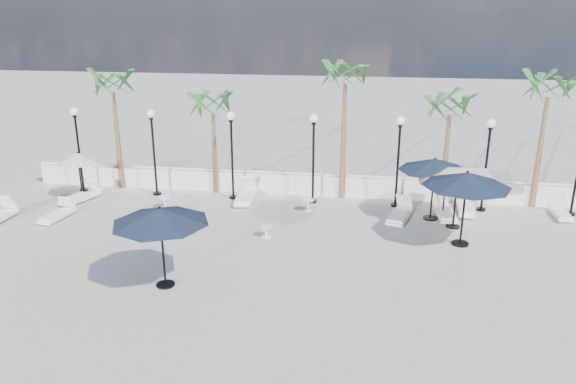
# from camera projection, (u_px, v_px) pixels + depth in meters

# --- Properties ---
(ground) EXTENTS (100.00, 100.00, 0.00)m
(ground) POSITION_uv_depth(u_px,v_px,m) (292.00, 270.00, 18.07)
(ground) COLOR #A2A29D
(ground) RESTS_ON ground
(balustrade) EXTENTS (26.00, 0.30, 1.01)m
(balustrade) POSITION_uv_depth(u_px,v_px,m) (315.00, 185.00, 24.95)
(balustrade) COLOR silver
(balustrade) RESTS_ON ground
(lamppost_0) EXTENTS (0.36, 0.36, 3.84)m
(lamppost_0) POSITION_uv_depth(u_px,v_px,m) (77.00, 138.00, 24.80)
(lamppost_0) COLOR black
(lamppost_0) RESTS_ON ground
(lamppost_1) EXTENTS (0.36, 0.36, 3.84)m
(lamppost_1) POSITION_uv_depth(u_px,v_px,m) (153.00, 140.00, 24.32)
(lamppost_1) COLOR black
(lamppost_1) RESTS_ON ground
(lamppost_2) EXTENTS (0.36, 0.36, 3.84)m
(lamppost_2) POSITION_uv_depth(u_px,v_px,m) (232.00, 143.00, 23.84)
(lamppost_2) COLOR black
(lamppost_2) RESTS_ON ground
(lamppost_3) EXTENTS (0.36, 0.36, 3.84)m
(lamppost_3) POSITION_uv_depth(u_px,v_px,m) (313.00, 146.00, 23.36)
(lamppost_3) COLOR black
(lamppost_3) RESTS_ON ground
(lamppost_4) EXTENTS (0.36, 0.36, 3.84)m
(lamppost_4) POSITION_uv_depth(u_px,v_px,m) (399.00, 149.00, 22.88)
(lamppost_4) COLOR black
(lamppost_4) RESTS_ON ground
(lamppost_5) EXTENTS (0.36, 0.36, 3.84)m
(lamppost_5) POSITION_uv_depth(u_px,v_px,m) (488.00, 152.00, 22.41)
(lamppost_5) COLOR black
(lamppost_5) RESTS_ON ground
(palm_0) EXTENTS (2.60, 2.60, 5.50)m
(palm_0) POSITION_uv_depth(u_px,v_px,m) (113.00, 89.00, 24.69)
(palm_0) COLOR brown
(palm_0) RESTS_ON ground
(palm_1) EXTENTS (2.60, 2.60, 4.70)m
(palm_1) POSITION_uv_depth(u_px,v_px,m) (213.00, 110.00, 24.32)
(palm_1) COLOR brown
(palm_1) RESTS_ON ground
(palm_2) EXTENTS (2.60, 2.60, 6.10)m
(palm_2) POSITION_uv_depth(u_px,v_px,m) (345.00, 80.00, 23.10)
(palm_2) COLOR brown
(palm_2) RESTS_ON ground
(palm_3) EXTENTS (2.60, 2.60, 4.90)m
(palm_3) POSITION_uv_depth(u_px,v_px,m) (450.00, 111.00, 22.89)
(palm_3) COLOR brown
(palm_3) RESTS_ON ground
(palm_4) EXTENTS (2.60, 2.60, 5.70)m
(palm_4) POSITION_uv_depth(u_px,v_px,m) (548.00, 94.00, 22.14)
(palm_4) COLOR brown
(palm_4) RESTS_ON ground
(lounger_1) EXTENTS (0.78, 1.82, 0.66)m
(lounger_1) POSITION_uv_depth(u_px,v_px,m) (57.00, 214.00, 22.20)
(lounger_1) COLOR white
(lounger_1) RESTS_ON ground
(lounger_2) EXTENTS (1.24, 2.01, 0.72)m
(lounger_2) POSITION_uv_depth(u_px,v_px,m) (80.00, 196.00, 24.17)
(lounger_2) COLOR white
(lounger_2) RESTS_ON ground
(lounger_3) EXTENTS (0.86, 2.20, 0.81)m
(lounger_3) POSITION_uv_depth(u_px,v_px,m) (246.00, 195.00, 24.21)
(lounger_3) COLOR white
(lounger_3) RESTS_ON ground
(lounger_4) EXTENTS (0.78, 2.04, 0.75)m
(lounger_4) POSITION_uv_depth(u_px,v_px,m) (445.00, 211.00, 22.40)
(lounger_4) COLOR white
(lounger_4) RESTS_ON ground
(lounger_5) EXTENTS (0.84, 2.09, 0.76)m
(lounger_5) POSITION_uv_depth(u_px,v_px,m) (466.00, 206.00, 22.95)
(lounger_5) COLOR white
(lounger_5) RESTS_ON ground
(lounger_6) EXTENTS (1.15, 2.13, 0.76)m
(lounger_6) POSITION_uv_depth(u_px,v_px,m) (400.00, 214.00, 22.11)
(lounger_6) COLOR white
(lounger_6) RESTS_ON ground
(lounger_7) EXTENTS (0.56, 1.67, 0.62)m
(lounger_7) POSITION_uv_depth(u_px,v_px,m) (560.00, 212.00, 22.46)
(lounger_7) COLOR white
(lounger_7) RESTS_ON ground
(side_table_0) EXTENTS (0.52, 0.52, 0.51)m
(side_table_0) POSITION_uv_depth(u_px,v_px,m) (165.00, 201.00, 23.36)
(side_table_0) COLOR white
(side_table_0) RESTS_ON ground
(side_table_1) EXTENTS (0.45, 0.45, 0.43)m
(side_table_1) POSITION_uv_depth(u_px,v_px,m) (266.00, 230.00, 20.49)
(side_table_1) COLOR white
(side_table_1) RESTS_ON ground
(side_table_2) EXTENTS (0.50, 0.50, 0.49)m
(side_table_2) POSITION_uv_depth(u_px,v_px,m) (308.00, 204.00, 23.06)
(side_table_2) COLOR white
(side_table_2) RESTS_ON ground
(parasol_navy_left) EXTENTS (2.91, 2.91, 2.57)m
(parasol_navy_left) POSITION_uv_depth(u_px,v_px,m) (160.00, 216.00, 16.33)
(parasol_navy_left) COLOR black
(parasol_navy_left) RESTS_ON ground
(parasol_navy_mid) EXTENTS (2.83, 2.83, 2.54)m
(parasol_navy_mid) POSITION_uv_depth(u_px,v_px,m) (435.00, 165.00, 21.58)
(parasol_navy_mid) COLOR black
(parasol_navy_mid) RESTS_ON ground
(parasol_navy_right) EXTENTS (3.05, 3.05, 2.74)m
(parasol_navy_right) POSITION_uv_depth(u_px,v_px,m) (467.00, 180.00, 19.18)
(parasol_navy_right) COLOR black
(parasol_navy_right) RESTS_ON ground
(parasol_cream_sq_a) EXTENTS (5.19, 5.19, 2.55)m
(parasol_cream_sq_a) POSITION_uv_depth(u_px,v_px,m) (459.00, 168.00, 20.73)
(parasol_cream_sq_a) COLOR black
(parasol_cream_sq_a) RESTS_ON ground
(parasol_cream_sq_b) EXTENTS (4.32, 4.32, 2.17)m
(parasol_cream_sq_b) POSITION_uv_depth(u_px,v_px,m) (447.00, 170.00, 21.72)
(parasol_cream_sq_b) COLOR black
(parasol_cream_sq_b) RESTS_ON ground
(parasol_cream_small) EXTENTS (1.72, 1.72, 2.11)m
(parasol_cream_small) POSITION_uv_depth(u_px,v_px,m) (78.00, 158.00, 24.09)
(parasol_cream_small) COLOR black
(parasol_cream_small) RESTS_ON ground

